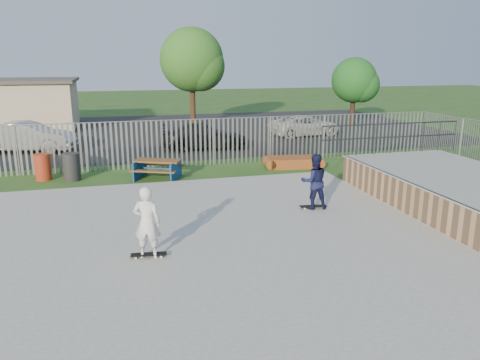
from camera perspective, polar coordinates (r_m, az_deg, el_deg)
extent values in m
plane|color=#254F1B|center=(11.48, -11.82, -8.72)|extent=(120.00, 120.00, 0.00)
cube|color=gray|center=(11.45, -11.84, -8.38)|extent=(15.00, 12.00, 0.15)
cube|color=tan|center=(15.73, 24.82, -1.37)|extent=(4.00, 7.00, 1.05)
cube|color=#9E9E99|center=(15.60, 25.03, 0.56)|extent=(4.05, 7.05, 0.04)
cylinder|color=#383A3F|center=(14.42, 18.96, 0.13)|extent=(0.06, 7.00, 0.06)
cube|color=brown|center=(18.12, -10.05, 2.33)|extent=(1.86, 1.33, 0.06)
cube|color=brown|center=(17.65, -10.62, 1.04)|extent=(1.70, 0.96, 0.05)
cube|color=brown|center=(18.72, -9.43, 1.87)|extent=(1.70, 0.96, 0.05)
cube|color=navy|center=(18.20, -10.00, 1.26)|extent=(1.97, 1.87, 0.72)
cube|color=brown|center=(20.04, 6.52, 2.18)|extent=(2.22, 1.33, 0.42)
cylinder|color=#9E2F18|center=(19.22, -22.90, 1.47)|extent=(0.60, 0.60, 1.00)
cylinder|color=#252528|center=(18.77, -19.85, 1.53)|extent=(0.63, 0.63, 1.05)
cube|color=black|center=(29.90, -14.01, 5.55)|extent=(40.00, 18.00, 0.02)
imported|color=silver|center=(25.26, -24.50, 4.80)|extent=(4.72, 2.47, 1.48)
imported|color=black|center=(23.92, -4.36, 5.33)|extent=(4.50, 2.11, 1.27)
imported|color=silver|center=(28.29, 7.91, 6.60)|extent=(4.59, 2.63, 1.20)
cylinder|color=#452C1B|center=(32.40, -5.80, 9.92)|extent=(0.36, 0.36, 3.78)
sphere|color=#2F6021|center=(32.30, -5.92, 14.39)|extent=(4.23, 4.23, 4.23)
cylinder|color=#392316|center=(32.71, 13.55, 8.65)|extent=(0.32, 0.32, 2.65)
sphere|color=#1C521D|center=(32.58, 13.74, 11.74)|extent=(2.97, 2.97, 2.97)
cube|color=black|center=(14.15, 8.91, -3.15)|extent=(0.82, 0.29, 0.02)
cube|color=black|center=(10.84, -11.07, -8.88)|extent=(0.82, 0.30, 0.02)
imported|color=#13173D|center=(13.94, 9.03, -0.17)|extent=(0.87, 0.72, 1.65)
imported|color=white|center=(10.57, -11.27, -5.09)|extent=(0.69, 0.56, 1.65)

